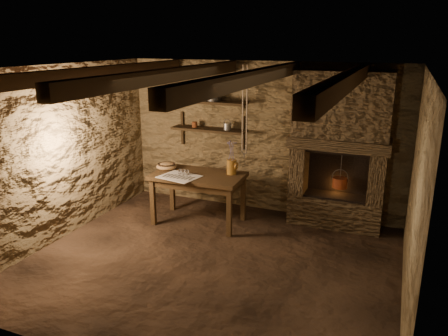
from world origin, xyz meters
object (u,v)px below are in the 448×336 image
at_px(stoneware_jug, 232,160).
at_px(iron_stockpot, 214,95).
at_px(red_pot, 340,182).
at_px(wooden_bowl, 167,166).
at_px(work_table, 199,197).

distance_m(stoneware_jug, iron_stockpot, 1.16).
bearing_deg(red_pot, wooden_bowl, -167.68).
xyz_separation_m(stoneware_jug, iron_stockpot, (-0.53, 0.56, 0.87)).
xyz_separation_m(stoneware_jug, red_pot, (1.53, 0.44, -0.29)).
distance_m(work_table, red_pot, 2.11).
distance_m(stoneware_jug, red_pot, 1.62).
distance_m(stoneware_jug, wooden_bowl, 1.06).
height_order(wooden_bowl, red_pot, red_pot).
distance_m(work_table, stoneware_jug, 0.76).
bearing_deg(red_pot, work_table, -162.30).
bearing_deg(wooden_bowl, stoneware_jug, 6.71).
bearing_deg(work_table, red_pot, 15.71).
distance_m(iron_stockpot, red_pot, 2.37).
relative_size(work_table, wooden_bowl, 4.31).
xyz_separation_m(iron_stockpot, red_pot, (2.06, -0.12, -1.16)).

